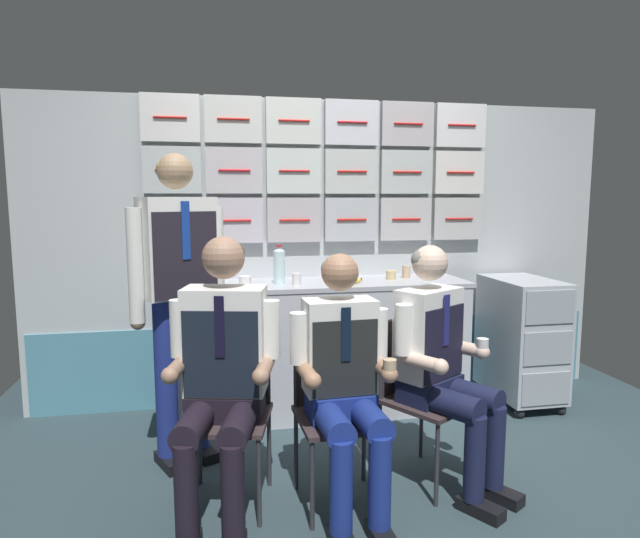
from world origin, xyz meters
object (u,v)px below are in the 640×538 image
crew_member_left (222,364)px  folding_chair_center (335,394)px  water_bottle_tall (279,265)px  folding_chair_left (230,394)px  folding_chair_right (415,380)px  paper_cup_tan (406,271)px  crew_member_right (442,357)px  service_trolley (521,337)px  crew_member_center (345,375)px  crew_member_standing (179,281)px  snack_banana (351,281)px

crew_member_left → folding_chair_center: (0.54, 0.06, -0.20)m
crew_member_left → water_bottle_tall: crew_member_left is taller
folding_chair_left → folding_chair_right: bearing=1.3°
folding_chair_left → water_bottle_tall: bearing=69.0°
paper_cup_tan → folding_chair_right: bearing=-107.1°
folding_chair_center → water_bottle_tall: bearing=97.9°
water_bottle_tall → paper_cup_tan: 0.92m
folding_chair_right → paper_cup_tan: (0.31, 1.02, 0.44)m
folding_chair_right → crew_member_right: size_ratio=0.68×
crew_member_left → water_bottle_tall: (0.40, 1.10, 0.31)m
service_trolley → paper_cup_tan: bearing=167.3°
service_trolley → folding_chair_center: size_ratio=1.07×
crew_member_center → folding_chair_right: bearing=32.0°
folding_chair_left → service_trolley: bearing=22.3°
crew_member_right → folding_chair_center: bearing=177.9°
folding_chair_center → paper_cup_tan: paper_cup_tan is taller
crew_member_left → folding_chair_right: crew_member_left is taller
folding_chair_left → paper_cup_tan: size_ratio=9.52×
crew_member_standing → paper_cup_tan: size_ratio=19.37×
snack_banana → crew_member_center: bearing=-105.8°
folding_chair_center → folding_chair_right: 0.47m
folding_chair_left → crew_member_standing: (-0.25, 0.41, 0.51)m
folding_chair_left → crew_member_center: (0.52, -0.26, 0.15)m
snack_banana → folding_chair_left: bearing=-134.5°
crew_member_center → crew_member_standing: 1.08m
folding_chair_center → crew_member_standing: (-0.76, 0.50, 0.51)m
crew_member_right → crew_member_standing: size_ratio=0.72×
crew_member_left → water_bottle_tall: size_ratio=4.99×
folding_chair_left → crew_member_right: size_ratio=0.68×
folding_chair_right → snack_banana: (-0.14, 0.82, 0.41)m
crew_member_center → folding_chair_right: (0.45, 0.28, -0.15)m
crew_member_left → crew_member_center: size_ratio=1.07×
crew_member_right → water_bottle_tall: bearing=122.9°
service_trolley → crew_member_standing: size_ratio=0.53×
snack_banana → crew_member_right: bearing=-76.8°
service_trolley → crew_member_center: size_ratio=0.74×
crew_member_center → folding_chair_right: size_ratio=1.45×
crew_member_left → crew_member_standing: crew_member_standing is taller
crew_member_center → snack_banana: bearing=74.2°
crew_member_left → folding_chair_left: bearing=76.9°
folding_chair_right → crew_member_standing: size_ratio=0.49×
folding_chair_right → crew_member_standing: bearing=162.5°
crew_member_right → snack_banana: (-0.22, 0.96, 0.25)m
service_trolley → crew_member_standing: bearing=-169.0°
service_trolley → crew_member_center: bearing=-144.6°
folding_chair_right → water_bottle_tall: water_bottle_tall is taller
crew_member_left → crew_member_right: bearing=2.0°
service_trolley → snack_banana: snack_banana is taller
crew_member_right → paper_cup_tan: crew_member_right is taller
crew_member_standing → paper_cup_tan: 1.66m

